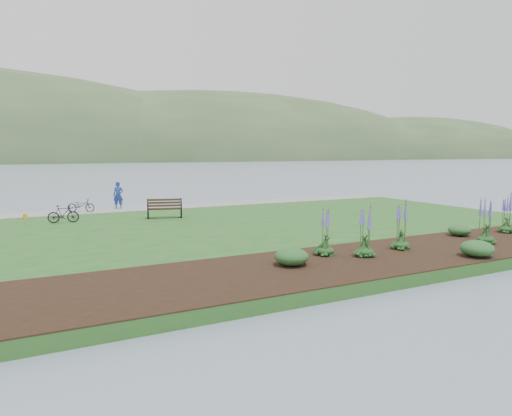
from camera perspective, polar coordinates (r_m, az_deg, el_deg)
The scene contains 18 objects.
ground at distance 23.21m, azimuth -6.50°, elevation -2.77°, with size 600.00×600.00×0.00m, color slate.
lawn at distance 21.33m, azimuth -4.63°, elevation -3.07°, with size 34.00×20.00×0.40m, color #21521D.
shoreline_path at distance 29.65m, azimuth -11.15°, elevation 0.09°, with size 34.00×2.20×0.03m, color gray.
garden_bed at distance 16.35m, azimuth 15.97°, elevation -5.68°, with size 24.00×4.40×0.04m, color black.
far_hillside at distance 193.52m, azimuth -18.61°, elevation 5.55°, with size 580.00×80.00×38.00m, color #38542F, non-canonical shape.
park_bench at distance 24.84m, azimuth -11.35°, elevation 0.01°, with size 1.92×1.17×1.12m.
person at distance 29.51m, azimuth -16.85°, elevation 1.81°, with size 0.73×0.50×2.00m, color navy.
bicycle_a at distance 28.71m, azimuth -21.04°, elevation 0.31°, with size 1.55×0.54×0.81m, color black.
bicycle_b at distance 24.75m, azimuth -22.95°, elevation -0.70°, with size 1.47×0.43×0.89m, color black.
pannier at distance 27.17m, azimuth -26.91°, elevation -0.92°, with size 0.16×0.25×0.27m, color orange.
echium_0 at distance 15.77m, azimuth 13.48°, elevation -3.29°, with size 0.62×0.62×1.84m.
echium_1 at distance 17.28m, azimuth 17.70°, elevation -2.34°, with size 0.62×0.62×1.97m.
echium_2 at distance 19.62m, azimuth 26.88°, elevation -1.95°, with size 0.62×0.62×1.76m.
echium_3 at distance 22.61m, azimuth 28.89°, elevation -0.76°, with size 0.62×0.62×1.85m.
echium_4 at distance 15.67m, azimuth 8.68°, elevation -3.28°, with size 0.62×0.62×1.93m.
shrub_0 at distance 14.28m, azimuth 4.47°, elevation -6.08°, with size 1.07×1.07×0.53m, color #1E4C21.
shrub_1 at distance 17.09m, azimuth 25.91°, elevation -4.57°, with size 1.09×1.09×0.55m, color #1E4C21.
shrub_2 at distance 20.97m, azimuth 24.09°, elevation -2.55°, with size 0.92×0.92×0.46m, color #1E4C21.
Camera 1 is at (-7.91, -21.46, 3.95)m, focal length 32.00 mm.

